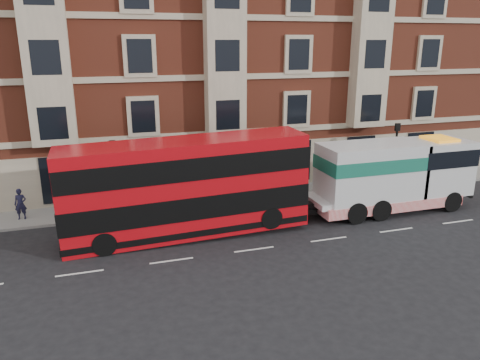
# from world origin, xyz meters

# --- Properties ---
(ground) EXTENTS (120.00, 120.00, 0.00)m
(ground) POSITION_xyz_m (0.00, 0.00, 0.00)
(ground) COLOR black
(ground) RESTS_ON ground
(sidewalk) EXTENTS (90.00, 3.00, 0.15)m
(sidewalk) POSITION_xyz_m (0.00, 7.50, 0.07)
(sidewalk) COLOR slate
(sidewalk) RESTS_ON ground
(victorian_terrace) EXTENTS (45.00, 12.00, 20.40)m
(victorian_terrace) POSITION_xyz_m (0.50, 15.00, 10.07)
(victorian_terrace) COLOR brown
(victorian_terrace) RESTS_ON ground
(lamp_post_west) EXTENTS (0.35, 0.15, 4.35)m
(lamp_post_west) POSITION_xyz_m (-6.00, 6.20, 2.68)
(lamp_post_west) COLOR black
(lamp_post_west) RESTS_ON sidewalk
(lamp_post_east) EXTENTS (0.35, 0.15, 4.35)m
(lamp_post_east) POSITION_xyz_m (12.00, 6.20, 2.68)
(lamp_post_east) COLOR black
(lamp_post_east) RESTS_ON sidewalk
(double_decker_bus) EXTENTS (12.30, 2.82, 4.98)m
(double_decker_bus) POSITION_xyz_m (-2.71, 2.77, 2.64)
(double_decker_bus) COLOR red
(double_decker_bus) RESTS_ON ground
(tow_truck) EXTENTS (9.85, 2.91, 4.11)m
(tow_truck) POSITION_xyz_m (9.36, 2.77, 2.18)
(tow_truck) COLOR silver
(tow_truck) RESTS_ON ground
(pedestrian) EXTENTS (0.66, 0.46, 1.74)m
(pedestrian) POSITION_xyz_m (-11.10, 7.33, 1.02)
(pedestrian) COLOR #1A1932
(pedestrian) RESTS_ON sidewalk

